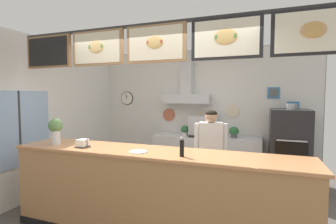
{
  "coord_description": "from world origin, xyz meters",
  "views": [
    {
      "loc": [
        1.26,
        -3.07,
        1.76
      ],
      "look_at": [
        -0.16,
        0.78,
        1.49
      ],
      "focal_mm": 27.06,
      "sensor_mm": 36.0,
      "label": 1
    }
  ],
  "objects_px": {
    "pizza_oven": "(289,151)",
    "potted_sage": "(234,132)",
    "basil_vase": "(56,130)",
    "pepper_grinder": "(182,147)",
    "condiment_plate": "(138,152)",
    "napkin_holder": "(83,143)",
    "potted_rosemary": "(185,130)",
    "shop_worker": "(211,153)",
    "espresso_machine": "(204,126)"
  },
  "relations": [
    {
      "from": "pizza_oven",
      "to": "basil_vase",
      "type": "height_order",
      "value": "pizza_oven"
    },
    {
      "from": "potted_sage",
      "to": "condiment_plate",
      "type": "height_order",
      "value": "potted_sage"
    },
    {
      "from": "condiment_plate",
      "to": "pepper_grinder",
      "type": "relative_size",
      "value": 0.97
    },
    {
      "from": "napkin_holder",
      "to": "shop_worker",
      "type": "bearing_deg",
      "value": 40.72
    },
    {
      "from": "potted_sage",
      "to": "basil_vase",
      "type": "height_order",
      "value": "basil_vase"
    },
    {
      "from": "shop_worker",
      "to": "napkin_holder",
      "type": "height_order",
      "value": "shop_worker"
    },
    {
      "from": "basil_vase",
      "to": "potted_sage",
      "type": "bearing_deg",
      "value": 48.31
    },
    {
      "from": "basil_vase",
      "to": "condiment_plate",
      "type": "xyz_separation_m",
      "value": [
        1.29,
        -0.03,
        -0.2
      ]
    },
    {
      "from": "pizza_oven",
      "to": "pepper_grinder",
      "type": "height_order",
      "value": "pizza_oven"
    },
    {
      "from": "potted_rosemary",
      "to": "pizza_oven",
      "type": "bearing_deg",
      "value": -4.49
    },
    {
      "from": "potted_sage",
      "to": "potted_rosemary",
      "type": "xyz_separation_m",
      "value": [
        -1.01,
        -0.03,
        -0.01
      ]
    },
    {
      "from": "potted_sage",
      "to": "pepper_grinder",
      "type": "bearing_deg",
      "value": -97.4
    },
    {
      "from": "pizza_oven",
      "to": "napkin_holder",
      "type": "relative_size",
      "value": 10.3
    },
    {
      "from": "pizza_oven",
      "to": "potted_sage",
      "type": "xyz_separation_m",
      "value": [
        -0.99,
        0.18,
        0.28
      ]
    },
    {
      "from": "potted_sage",
      "to": "potted_rosemary",
      "type": "height_order",
      "value": "potted_sage"
    },
    {
      "from": "espresso_machine",
      "to": "potted_sage",
      "type": "xyz_separation_m",
      "value": [
        0.61,
        0.02,
        -0.09
      ]
    },
    {
      "from": "potted_rosemary",
      "to": "pepper_grinder",
      "type": "height_order",
      "value": "pepper_grinder"
    },
    {
      "from": "basil_vase",
      "to": "napkin_holder",
      "type": "height_order",
      "value": "basil_vase"
    },
    {
      "from": "condiment_plate",
      "to": "espresso_machine",
      "type": "bearing_deg",
      "value": 83.66
    },
    {
      "from": "potted_rosemary",
      "to": "basil_vase",
      "type": "distance_m",
      "value": 2.68
    },
    {
      "from": "shop_worker",
      "to": "potted_sage",
      "type": "height_order",
      "value": "shop_worker"
    },
    {
      "from": "shop_worker",
      "to": "potted_rosemary",
      "type": "bearing_deg",
      "value": -67.56
    },
    {
      "from": "pizza_oven",
      "to": "potted_rosemary",
      "type": "bearing_deg",
      "value": 175.51
    },
    {
      "from": "espresso_machine",
      "to": "condiment_plate",
      "type": "relative_size",
      "value": 2.52
    },
    {
      "from": "potted_sage",
      "to": "condiment_plate",
      "type": "bearing_deg",
      "value": -109.63
    },
    {
      "from": "potted_sage",
      "to": "condiment_plate",
      "type": "xyz_separation_m",
      "value": [
        -0.88,
        -2.46,
        0.05
      ]
    },
    {
      "from": "basil_vase",
      "to": "condiment_plate",
      "type": "distance_m",
      "value": 1.3
    },
    {
      "from": "pizza_oven",
      "to": "espresso_machine",
      "type": "distance_m",
      "value": 1.64
    },
    {
      "from": "condiment_plate",
      "to": "napkin_holder",
      "type": "distance_m",
      "value": 0.83
    },
    {
      "from": "pizza_oven",
      "to": "shop_worker",
      "type": "height_order",
      "value": "pizza_oven"
    },
    {
      "from": "basil_vase",
      "to": "napkin_holder",
      "type": "relative_size",
      "value": 2.32
    },
    {
      "from": "condiment_plate",
      "to": "potted_sage",
      "type": "bearing_deg",
      "value": 70.37
    },
    {
      "from": "pizza_oven",
      "to": "potted_rosemary",
      "type": "height_order",
      "value": "pizza_oven"
    },
    {
      "from": "espresso_machine",
      "to": "potted_rosemary",
      "type": "xyz_separation_m",
      "value": [
        -0.4,
        -0.01,
        -0.1
      ]
    },
    {
      "from": "pizza_oven",
      "to": "potted_sage",
      "type": "bearing_deg",
      "value": 169.46
    },
    {
      "from": "shop_worker",
      "to": "pepper_grinder",
      "type": "height_order",
      "value": "shop_worker"
    },
    {
      "from": "pizza_oven",
      "to": "basil_vase",
      "type": "relative_size",
      "value": 4.45
    },
    {
      "from": "espresso_machine",
      "to": "condiment_plate",
      "type": "distance_m",
      "value": 2.45
    },
    {
      "from": "potted_rosemary",
      "to": "napkin_holder",
      "type": "xyz_separation_m",
      "value": [
        -0.7,
        -2.41,
        0.1
      ]
    },
    {
      "from": "potted_rosemary",
      "to": "pepper_grinder",
      "type": "xyz_separation_m",
      "value": [
        0.69,
        -2.45,
        0.16
      ]
    },
    {
      "from": "potted_rosemary",
      "to": "basil_vase",
      "type": "height_order",
      "value": "basil_vase"
    },
    {
      "from": "condiment_plate",
      "to": "napkin_holder",
      "type": "xyz_separation_m",
      "value": [
        -0.83,
        0.02,
        0.04
      ]
    },
    {
      "from": "shop_worker",
      "to": "potted_rosemary",
      "type": "relative_size",
      "value": 7.55
    },
    {
      "from": "pizza_oven",
      "to": "potted_sage",
      "type": "distance_m",
      "value": 1.04
    },
    {
      "from": "potted_sage",
      "to": "condiment_plate",
      "type": "relative_size",
      "value": 0.99
    },
    {
      "from": "espresso_machine",
      "to": "condiment_plate",
      "type": "xyz_separation_m",
      "value": [
        -0.27,
        -2.44,
        -0.04
      ]
    },
    {
      "from": "basil_vase",
      "to": "condiment_plate",
      "type": "bearing_deg",
      "value": -1.32
    },
    {
      "from": "pizza_oven",
      "to": "espresso_machine",
      "type": "relative_size",
      "value": 2.94
    },
    {
      "from": "shop_worker",
      "to": "potted_sage",
      "type": "relative_size",
      "value": 7.04
    },
    {
      "from": "shop_worker",
      "to": "espresso_machine",
      "type": "relative_size",
      "value": 2.78
    }
  ]
}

